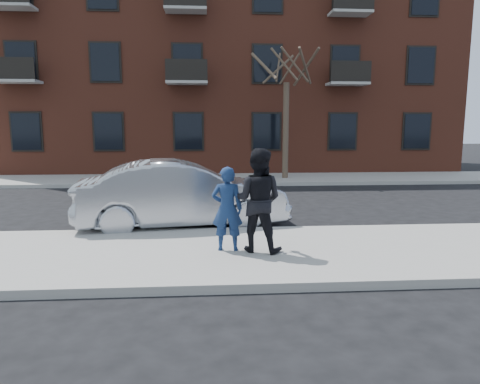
{
  "coord_description": "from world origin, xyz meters",
  "views": [
    {
      "loc": [
        1.11,
        -8.01,
        2.47
      ],
      "look_at": [
        1.71,
        0.4,
        1.16
      ],
      "focal_mm": 32.0,
      "sensor_mm": 36.0,
      "label": 1
    }
  ],
  "objects": [
    {
      "name": "street_tree",
      "position": [
        4.5,
        11.0,
        5.52
      ],
      "size": [
        3.6,
        3.6,
        6.8
      ],
      "color": "#3D3124",
      "rests_on": "far_sidewalk"
    },
    {
      "name": "far_sidewalk",
      "position": [
        0.0,
        11.25,
        0.07
      ],
      "size": [
        50.0,
        3.5,
        0.15
      ],
      "primitive_type": "cube",
      "color": "gray",
      "rests_on": "ground"
    },
    {
      "name": "near_sidewalk",
      "position": [
        0.0,
        -0.25,
        0.07
      ],
      "size": [
        50.0,
        3.5,
        0.15
      ],
      "primitive_type": "cube",
      "color": "gray",
      "rests_on": "ground"
    },
    {
      "name": "silver_sedan",
      "position": [
        0.44,
        2.3,
        0.82
      ],
      "size": [
        5.22,
        2.49,
        1.65
      ],
      "primitive_type": "imported",
      "rotation": [
        0.0,
        0.0,
        1.72
      ],
      "color": "#999BA3",
      "rests_on": "ground"
    },
    {
      "name": "ground",
      "position": [
        0.0,
        0.0,
        0.0
      ],
      "size": [
        100.0,
        100.0,
        0.0
      ],
      "primitive_type": "plane",
      "color": "black",
      "rests_on": "ground"
    },
    {
      "name": "near_curb",
      "position": [
        0.0,
        1.55,
        0.07
      ],
      "size": [
        50.0,
        0.1,
        0.15
      ],
      "primitive_type": "cube",
      "color": "#999691",
      "rests_on": "ground"
    },
    {
      "name": "far_curb",
      "position": [
        0.0,
        9.45,
        0.07
      ],
      "size": [
        50.0,
        0.1,
        0.15
      ],
      "primitive_type": "cube",
      "color": "#999691",
      "rests_on": "ground"
    },
    {
      "name": "man_hoodie",
      "position": [
        1.42,
        -0.2,
        0.94
      ],
      "size": [
        0.61,
        0.5,
        1.58
      ],
      "rotation": [
        0.0,
        0.0,
        3.06
      ],
      "color": "navy",
      "rests_on": "near_sidewalk"
    },
    {
      "name": "apartment_building",
      "position": [
        2.0,
        18.0,
        6.16
      ],
      "size": [
        24.3,
        10.3,
        12.3
      ],
      "color": "brown",
      "rests_on": "ground"
    },
    {
      "name": "man_peacoat",
      "position": [
        1.99,
        -0.28,
        1.11
      ],
      "size": [
        1.13,
        1.01,
        1.92
      ],
      "rotation": [
        0.0,
        0.0,
        2.78
      ],
      "color": "black",
      "rests_on": "near_sidewalk"
    }
  ]
}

